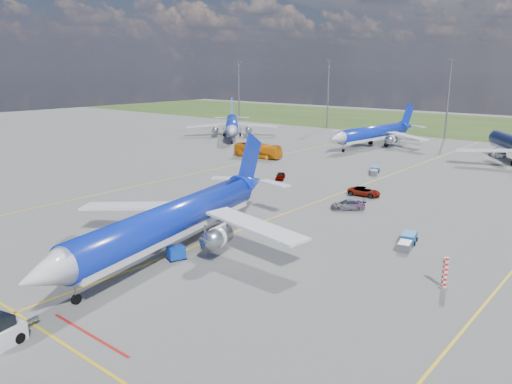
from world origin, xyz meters
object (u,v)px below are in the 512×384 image
Objects in this scene: warning_post at (445,273)px; uld_container at (176,253)px; service_car_a at (280,176)px; baggage_tug_w at (407,241)px; apron_bus at (258,151)px; service_car_b at (364,192)px; main_airliner at (174,253)px; baggage_tug_c at (375,170)px; service_car_c at (348,204)px; bg_jet_nnw at (373,147)px; bg_jet_nw at (232,137)px.

warning_post is 1.73× the size of uld_container.
uld_container is at bearing -97.92° from service_car_a.
uld_container is 26.51m from baggage_tug_w.
apron_bus is at bearing 143.51° from warning_post.
service_car_b is (17.77, -1.24, 0.08)m from service_car_a.
main_airliner is 8.09× the size of service_car_b.
service_car_a is 0.70× the size of baggage_tug_c.
service_car_c reaches higher than baggage_tug_w.
baggage_tug_c is at bearing 26.94° from service_car_a.
bg_jet_nnw reaches higher than service_car_a.
main_airliner reaches higher than bg_jet_nnw.
service_car_b is at bearing -91.55° from baggage_tug_c.
main_airliner is at bearing -93.88° from bg_jet_nw.
apron_bus reaches higher than service_car_c.
bg_jet_nnw is 88.32m from uld_container.
service_car_b is 1.05× the size of service_car_c.
service_car_b is 22.97m from baggage_tug_w.
bg_jet_nw reaches higher than service_car_c.
uld_container is 0.33× the size of service_car_b.
main_airliner reaches higher than baggage_tug_c.
main_airliner is 11.20× the size of service_car_a.
apron_bus is 44.96m from service_car_c.
apron_bus is at bearing -161.36° from service_car_c.
service_car_a is 0.69× the size of baggage_tug_w.
service_car_b is at bearing -33.22° from service_car_a.
baggage_tug_c is at bearing 114.76° from uld_container.
service_car_a is 21.95m from service_car_c.
bg_jet_nnw is at bearing 90.18° from main_airliner.
bg_jet_nnw is at bearing -29.01° from apron_bus.
service_car_c is 27.40m from baggage_tug_c.
uld_container is 0.35× the size of service_car_c.
bg_jet_nw reaches higher than bg_jet_nnw.
bg_jet_nw is at bearing 130.95° from baggage_tug_w.
service_car_c is at bearing 101.42° from uld_container.
service_car_b is (35.57, -16.32, -0.88)m from apron_bus.
warning_post is 48.55m from service_car_a.
uld_container is 37.64m from service_car_b.
uld_container is at bearing -44.95° from main_airliner.
service_car_b is at bearing 106.26° from uld_container.
uld_container is at bearing -156.08° from apron_bus.
baggage_tug_w is at bearing 129.86° from warning_post.
warning_post is at bearing -79.28° from bg_jet_nw.
baggage_tug_w is 41.18m from baggage_tug_c.
baggage_tug_c is at bearing -62.35° from bg_jet_nw.
bg_jet_nw is 96.91m from uld_container.
baggage_tug_c is at bearing 80.60° from main_airliner.
warning_post is at bearing -63.91° from service_car_a.
bg_jet_nw is at bearing -163.31° from service_car_c.
bg_jet_nw is 35.26m from apron_bus.
service_car_b is 0.96× the size of baggage_tug_w.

